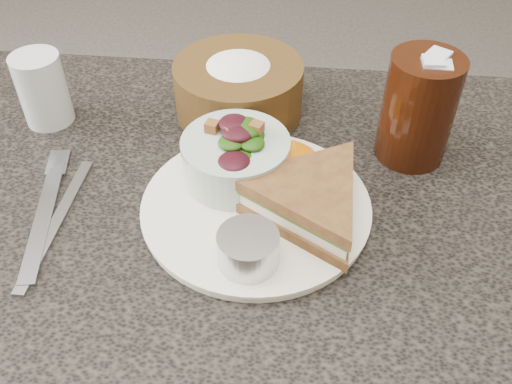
{
  "coord_description": "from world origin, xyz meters",
  "views": [
    {
      "loc": [
        0.1,
        -0.45,
        1.22
      ],
      "look_at": [
        0.05,
        0.02,
        0.78
      ],
      "focal_mm": 40.0,
      "sensor_mm": 36.0,
      "label": 1
    }
  ],
  "objects_px": {
    "dining_table": "(225,384)",
    "salad_bowl": "(236,152)",
    "bread_basket": "(239,80)",
    "cola_glass": "(419,105)",
    "sandwich": "(309,200)",
    "water_glass": "(43,89)",
    "dinner_plate": "(256,207)",
    "dressing_ramekin": "(248,249)"
  },
  "relations": [
    {
      "from": "salad_bowl",
      "to": "bread_basket",
      "type": "height_order",
      "value": "bread_basket"
    },
    {
      "from": "sandwich",
      "to": "dining_table",
      "type": "bearing_deg",
      "value": -143.09
    },
    {
      "from": "dining_table",
      "to": "bread_basket",
      "type": "distance_m",
      "value": 0.48
    },
    {
      "from": "dining_table",
      "to": "cola_glass",
      "type": "distance_m",
      "value": 0.53
    },
    {
      "from": "sandwich",
      "to": "water_glass",
      "type": "xyz_separation_m",
      "value": [
        -0.36,
        0.16,
        0.01
      ]
    },
    {
      "from": "salad_bowl",
      "to": "cola_glass",
      "type": "bearing_deg",
      "value": 20.31
    },
    {
      "from": "dinner_plate",
      "to": "salad_bowl",
      "type": "relative_size",
      "value": 2.04
    },
    {
      "from": "dinner_plate",
      "to": "bread_basket",
      "type": "xyz_separation_m",
      "value": [
        -0.04,
        0.2,
        0.04
      ]
    },
    {
      "from": "dining_table",
      "to": "water_glass",
      "type": "relative_size",
      "value": 10.15
    },
    {
      "from": "dining_table",
      "to": "bread_basket",
      "type": "height_order",
      "value": "bread_basket"
    },
    {
      "from": "water_glass",
      "to": "bread_basket",
      "type": "bearing_deg",
      "value": 10.25
    },
    {
      "from": "bread_basket",
      "to": "cola_glass",
      "type": "distance_m",
      "value": 0.24
    },
    {
      "from": "dining_table",
      "to": "sandwich",
      "type": "height_order",
      "value": "sandwich"
    },
    {
      "from": "dinner_plate",
      "to": "water_glass",
      "type": "distance_m",
      "value": 0.34
    },
    {
      "from": "dining_table",
      "to": "water_glass",
      "type": "bearing_deg",
      "value": 145.76
    },
    {
      "from": "dressing_ramekin",
      "to": "water_glass",
      "type": "bearing_deg",
      "value": 142.01
    },
    {
      "from": "dressing_ramekin",
      "to": "cola_glass",
      "type": "height_order",
      "value": "cola_glass"
    },
    {
      "from": "salad_bowl",
      "to": "cola_glass",
      "type": "relative_size",
      "value": 0.85
    },
    {
      "from": "dinner_plate",
      "to": "water_glass",
      "type": "xyz_separation_m",
      "value": [
        -0.3,
        0.15,
        0.04
      ]
    },
    {
      "from": "dining_table",
      "to": "dinner_plate",
      "type": "bearing_deg",
      "value": 25.34
    },
    {
      "from": "dining_table",
      "to": "dressing_ramekin",
      "type": "distance_m",
      "value": 0.41
    },
    {
      "from": "dining_table",
      "to": "salad_bowl",
      "type": "bearing_deg",
      "value": 74.44
    },
    {
      "from": "dinner_plate",
      "to": "salad_bowl",
      "type": "distance_m",
      "value": 0.07
    },
    {
      "from": "cola_glass",
      "to": "bread_basket",
      "type": "bearing_deg",
      "value": 162.72
    },
    {
      "from": "dining_table",
      "to": "sandwich",
      "type": "distance_m",
      "value": 0.42
    },
    {
      "from": "sandwich",
      "to": "bread_basket",
      "type": "xyz_separation_m",
      "value": [
        -0.1,
        0.21,
        0.01
      ]
    },
    {
      "from": "dinner_plate",
      "to": "sandwich",
      "type": "xyz_separation_m",
      "value": [
        0.06,
        -0.01,
        0.03
      ]
    },
    {
      "from": "dinner_plate",
      "to": "cola_glass",
      "type": "distance_m",
      "value": 0.24
    },
    {
      "from": "cola_glass",
      "to": "water_glass",
      "type": "xyz_separation_m",
      "value": [
        -0.49,
        0.02,
        -0.03
      ]
    },
    {
      "from": "dinner_plate",
      "to": "dressing_ramekin",
      "type": "xyz_separation_m",
      "value": [
        0.0,
        -0.09,
        0.02
      ]
    },
    {
      "from": "dinner_plate",
      "to": "sandwich",
      "type": "distance_m",
      "value": 0.07
    },
    {
      "from": "bread_basket",
      "to": "dressing_ramekin",
      "type": "bearing_deg",
      "value": -81.09
    },
    {
      "from": "dressing_ramekin",
      "to": "cola_glass",
      "type": "bearing_deg",
      "value": 48.75
    },
    {
      "from": "dinner_plate",
      "to": "dressing_ramekin",
      "type": "relative_size",
      "value": 4.07
    },
    {
      "from": "dining_table",
      "to": "salad_bowl",
      "type": "distance_m",
      "value": 0.43
    },
    {
      "from": "sandwich",
      "to": "cola_glass",
      "type": "relative_size",
      "value": 1.22
    },
    {
      "from": "dining_table",
      "to": "bread_basket",
      "type": "xyz_separation_m",
      "value": [
        0.0,
        0.22,
        0.43
      ]
    },
    {
      "from": "dinner_plate",
      "to": "dressing_ramekin",
      "type": "distance_m",
      "value": 0.09
    },
    {
      "from": "salad_bowl",
      "to": "bread_basket",
      "type": "relative_size",
      "value": 0.72
    },
    {
      "from": "bread_basket",
      "to": "cola_glass",
      "type": "relative_size",
      "value": 1.18
    },
    {
      "from": "dressing_ramekin",
      "to": "water_glass",
      "type": "height_order",
      "value": "water_glass"
    },
    {
      "from": "salad_bowl",
      "to": "cola_glass",
      "type": "distance_m",
      "value": 0.23
    }
  ]
}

